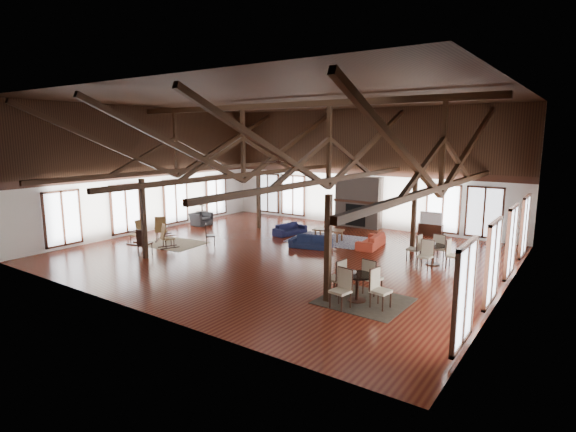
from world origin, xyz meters
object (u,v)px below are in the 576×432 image
Objects in this scene: armchair at (201,219)px; coffee_table at (329,230)px; sofa_navy_left at (290,229)px; tv_console at (431,230)px; sofa_navy_front at (311,242)px; cafe_table_near at (357,283)px; sofa_orange at (371,241)px; cafe_table_far at (433,251)px.

coffee_table is at bearing -84.17° from armchair.
sofa_navy_left is 1.57× the size of tv_console.
cafe_table_near is at bearing -59.86° from sofa_navy_front.
sofa_navy_left is 8.99m from cafe_table_near.
tv_console is at bearing -67.83° from armchair.
cafe_table_near is (2.30, -6.02, 0.26)m from sofa_orange.
sofa_navy_front is 6.22m from cafe_table_near.
sofa_navy_front is 2.55m from sofa_orange.
cafe_table_near reaches higher than sofa_navy_left.
tv_console is (5.59, 3.58, 0.02)m from sofa_navy_left.
cafe_table_near is at bearing -123.44° from sofa_navy_left.
armchair is 12.34m from cafe_table_far.
cafe_table_far is at bearing -21.27° from coffee_table.
coffee_table is 7.54m from cafe_table_near.
armchair is at bearing 108.57° from sofa_navy_left.
sofa_navy_front is 0.84× the size of cafe_table_near.
cafe_table_near is 1.06× the size of cafe_table_far.
cafe_table_near is at bearing -114.66° from armchair.
sofa_navy_front is 7.43m from armchair.
sofa_orange is 1.92× the size of armchair.
sofa_orange is at bearing 158.89° from cafe_table_far.
sofa_orange is at bearing -10.11° from coffee_table.
cafe_table_far reaches higher than sofa_navy_front.
coffee_table is (-0.08, 1.65, 0.19)m from sofa_navy_front.
armchair is (-9.39, -0.64, 0.04)m from sofa_orange.
cafe_table_near is at bearing 14.60° from sofa_orange.
sofa_navy_front is at bearing -175.19° from cafe_table_far.
coffee_table is 5.02m from tv_console.
cafe_table_near is (6.54, -6.17, 0.28)m from sofa_navy_left.
armchair is at bearing 155.27° from cafe_table_near.
armchair is (-7.37, 0.91, 0.06)m from sofa_navy_front.
cafe_table_far is 5.12m from tv_console.
cafe_table_far is (12.33, -0.49, 0.19)m from armchair.
coffee_table is (-2.10, 0.09, 0.17)m from sofa_orange.
cafe_table_near is at bearing -61.84° from coffee_table.
sofa_navy_front is at bearing -58.69° from sofa_orange.
sofa_navy_left is at bearing 128.73° from sofa_navy_front.
armchair is (-7.29, -0.74, -0.13)m from coffee_table.
tv_console is (3.46, 3.63, -0.17)m from coffee_table.
cafe_table_near is 4.93m from cafe_table_far.
armchair is at bearing -92.36° from sofa_orange.
sofa_orange is (2.02, 1.55, 0.02)m from sofa_navy_front.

